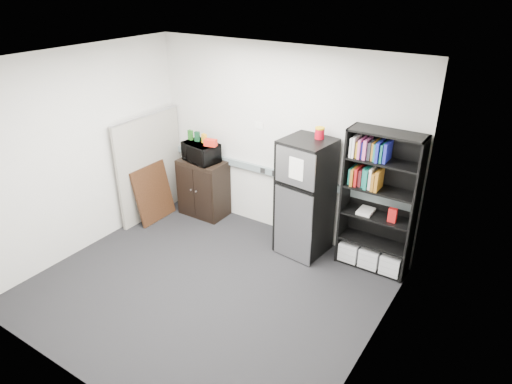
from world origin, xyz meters
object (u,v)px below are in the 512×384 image
bookshelf (379,204)px  refrigerator (305,198)px  cubicle_partition (151,166)px  cabinet (204,188)px  microwave (201,152)px

bookshelf → refrigerator: 0.96m
cubicle_partition → refrigerator: bearing=7.8°
bookshelf → refrigerator: bookshelf is taller
cubicle_partition → cabinet: size_ratio=1.79×
bookshelf → cabinet: bookshelf is taller
cabinet → microwave: microwave is taller
cabinet → microwave: bearing=-90.0°
cabinet → bookshelf: bearing=1.3°
cubicle_partition → microwave: (0.68, 0.40, 0.24)m
microwave → refrigerator: refrigerator is taller
bookshelf → cabinet: size_ratio=2.05×
cabinet → refrigerator: 1.84m
microwave → cabinet: bearing=99.8°
cubicle_partition → refrigerator: (2.48, 0.34, -0.01)m
bookshelf → refrigerator: size_ratio=1.15×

